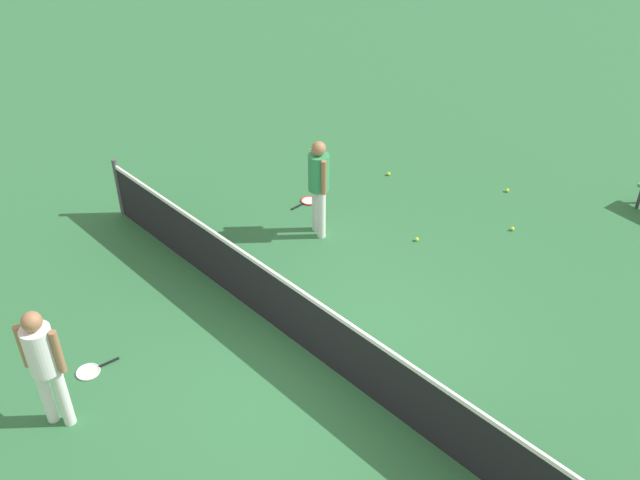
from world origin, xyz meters
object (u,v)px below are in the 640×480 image
player_near_side (319,181)px  tennis_ball_stray_left (389,174)px  tennis_racket_far_player (90,371)px  player_far_side (44,360)px  tennis_ball_by_net (507,190)px  tennis_ball_midcourt (512,229)px  tennis_racket_near_player (308,201)px  tennis_ball_near_player (417,239)px

player_near_side → tennis_ball_stray_left: player_near_side is taller
tennis_racket_far_player → player_far_side: bearing=128.0°
tennis_ball_by_net → tennis_ball_midcourt: same height
player_far_side → tennis_racket_near_player: 5.89m
tennis_ball_near_player → tennis_ball_stray_left: bearing=-36.3°
tennis_ball_by_net → tennis_ball_midcourt: size_ratio=1.00×
tennis_ball_near_player → tennis_racket_far_player: bearing=79.2°
tennis_ball_stray_left → tennis_ball_midcourt: bearing=-177.9°
tennis_racket_near_player → tennis_racket_far_player: bearing=102.8°
player_far_side → tennis_racket_near_player: bearing=-73.7°
tennis_racket_far_player → tennis_racket_near_player: bearing=-77.2°
tennis_ball_midcourt → tennis_ball_stray_left: size_ratio=1.00×
tennis_racket_far_player → tennis_ball_midcourt: size_ratio=9.08×
player_far_side → tennis_ball_by_net: 8.53m
tennis_racket_near_player → tennis_ball_stray_left: size_ratio=8.83×
tennis_ball_near_player → tennis_ball_stray_left: size_ratio=1.00×
tennis_racket_near_player → tennis_ball_midcourt: size_ratio=8.83×
tennis_racket_far_player → tennis_ball_midcourt: (-1.94, -6.79, 0.02)m
tennis_racket_far_player → tennis_ball_by_net: bearing=-98.5°
tennis_racket_near_player → tennis_ball_by_net: 3.67m
tennis_racket_near_player → tennis_ball_near_player: 2.19m
player_near_side → tennis_racket_near_player: player_near_side is taller
player_far_side → tennis_ball_midcourt: (-1.44, -7.43, -0.98)m
tennis_ball_midcourt → tennis_ball_stray_left: (2.70, 0.10, 0.00)m
player_far_side → tennis_ball_by_net: player_far_side is taller
tennis_racket_near_player → tennis_ball_midcourt: bearing=-148.7°
tennis_ball_by_net → tennis_ball_near_player: bearing=86.8°
tennis_racket_far_player → tennis_ball_midcourt: bearing=-106.0°
player_near_side → tennis_ball_stray_left: bearing=-78.0°
player_far_side → tennis_racket_far_player: size_ratio=2.84×
tennis_ball_near_player → tennis_ball_by_net: 2.43m
player_near_side → tennis_ball_stray_left: size_ratio=25.76×
tennis_ball_near_player → tennis_ball_midcourt: 1.68m
tennis_racket_far_player → tennis_ball_stray_left: (0.76, -6.69, 0.02)m
tennis_racket_near_player → tennis_racket_far_player: size_ratio=0.97×
tennis_racket_far_player → tennis_ball_stray_left: 6.73m
player_near_side → player_far_side: same height
tennis_racket_far_player → tennis_ball_by_net: size_ratio=9.08×
tennis_ball_stray_left → player_far_side: bearing=99.8°
tennis_ball_by_net → tennis_ball_stray_left: (1.92, 1.11, 0.00)m
player_far_side → tennis_racket_near_player: size_ratio=2.92×
tennis_ball_stray_left → tennis_racket_far_player: bearing=96.5°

